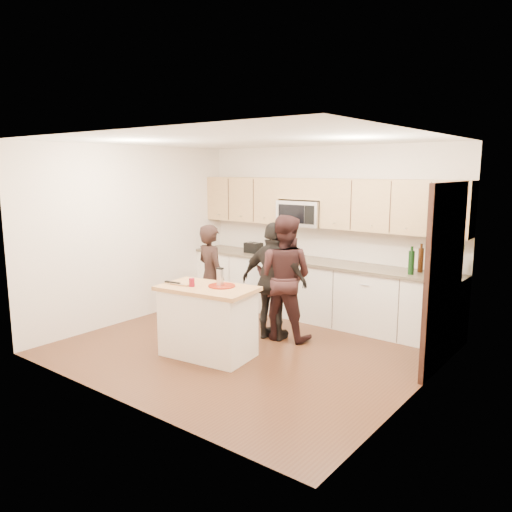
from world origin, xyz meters
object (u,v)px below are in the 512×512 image
Objects in this scene: island at (208,321)px; toaster at (253,248)px; woman_right at (274,282)px; woman_left at (211,277)px; woman_center at (283,277)px.

island is 2.45m from toaster.
woman_left is at bearing -2.23° from woman_right.
woman_right is at bearing -155.42° from woman_left.
woman_center is (1.12, 0.26, 0.09)m from woman_left.
woman_right is (-0.08, -0.11, -0.05)m from woman_center.
woman_right reaches higher than woman_left.
island is 1.13m from woman_right.
woman_right reaches higher than toaster.
toaster is 0.17× the size of woman_left.
woman_center is at bearing -37.83° from toaster.
woman_left reaches higher than island.
woman_left is (-0.76, 0.89, 0.32)m from island.
island is 4.74× the size of toaster.
woman_left reaches higher than toaster.
woman_center is at bearing -150.52° from woman_left.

